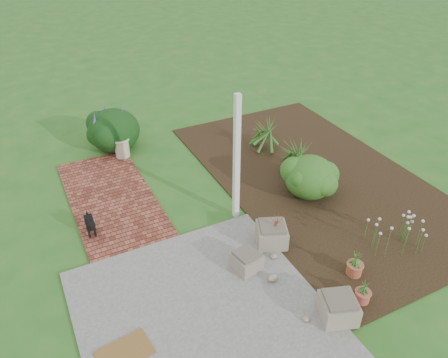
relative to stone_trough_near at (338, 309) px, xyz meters
name	(u,v)px	position (x,y,z in m)	size (l,w,h in m)	color
ground	(224,223)	(-0.48, 2.71, -0.21)	(80.00, 80.00, 0.00)	#25601E
concrete_patio	(202,313)	(-1.73, 0.96, -0.19)	(3.50, 3.50, 0.04)	#61615E
brick_path	(111,197)	(-2.18, 4.46, -0.19)	(1.60, 3.50, 0.04)	#5B271C
garden_bed	(316,177)	(2.02, 3.21, -0.19)	(4.00, 7.00, 0.03)	black
veranda_post	(237,160)	(-0.18, 2.81, 1.04)	(0.10, 0.10, 2.50)	white
stone_trough_near	(338,309)	(0.00, 0.00, 0.00)	(0.50, 0.50, 0.33)	gray
stone_trough_mid	(246,261)	(-0.70, 1.46, -0.03)	(0.42, 0.42, 0.28)	#73675A
stone_trough_far	(272,235)	(0.00, 1.81, 0.00)	(0.51, 0.51, 0.34)	gray
coir_doormat	(124,352)	(-2.94, 0.80, -0.16)	(0.72, 0.46, 0.02)	brown
black_dog	(90,223)	(-2.78, 3.46, 0.09)	(0.16, 0.49, 0.42)	black
cream_ceramic_urn	(122,148)	(-1.51, 5.96, 0.05)	(0.33, 0.33, 0.44)	beige
evergreen_shrub	(310,176)	(1.47, 2.75, 0.26)	(1.03, 1.03, 0.87)	#163E12
agapanthus_clump_back	(295,154)	(1.69, 3.61, 0.28)	(1.01, 1.01, 0.91)	#1B4411
agapanthus_clump_front	(264,132)	(1.65, 4.82, 0.27)	(1.00, 1.00, 0.89)	#103711
pink_flower_patch	(391,231)	(1.80, 0.84, 0.14)	(0.99, 0.99, 0.63)	#113D0F
terracotta_pot_bronze	(275,238)	(0.04, 1.76, -0.05)	(0.32, 0.32, 0.26)	#B5513D
terracotta_pot_small_left	(362,296)	(0.54, 0.07, -0.08)	(0.23, 0.23, 0.19)	#B54E3D
terracotta_pot_small_right	(354,269)	(0.80, 0.56, -0.07)	(0.25, 0.25, 0.21)	#A75338
purple_flowering_bush	(114,129)	(-1.53, 6.46, 0.31)	(1.21, 1.21, 1.03)	black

